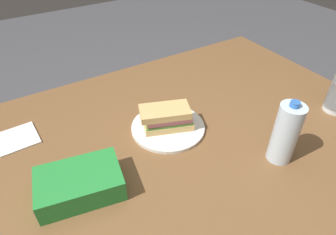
{
  "coord_description": "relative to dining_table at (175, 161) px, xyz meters",
  "views": [
    {
      "loc": [
        0.4,
        0.61,
        1.45
      ],
      "look_at": [
        -0.02,
        -0.08,
        0.82
      ],
      "focal_mm": 31.61,
      "sensor_mm": 36.0,
      "label": 1
    }
  ],
  "objects": [
    {
      "name": "chip_bag",
      "position": [
        0.33,
        0.03,
        0.12
      ],
      "size": [
        0.25,
        0.19,
        0.07
      ],
      "primitive_type": "cube",
      "rotation": [
        0.0,
        0.0,
        6.1
      ],
      "color": "#268C38",
      "rests_on": "dining_table"
    },
    {
      "name": "sandwich",
      "position": [
        -0.02,
        -0.08,
        0.14
      ],
      "size": [
        0.2,
        0.14,
        0.08
      ],
      "color": "#DBB26B",
      "rests_on": "paper_plate"
    },
    {
      "name": "dining_table",
      "position": [
        0.0,
        0.0,
        0.0
      ],
      "size": [
        1.63,
        1.13,
        0.77
      ],
      "color": "brown",
      "rests_on": "ground_plane"
    },
    {
      "name": "water_bottle_spare",
      "position": [
        -0.25,
        0.22,
        0.18
      ],
      "size": [
        0.08,
        0.08,
        0.22
      ],
      "color": "silver",
      "rests_on": "dining_table"
    },
    {
      "name": "paper_napkin",
      "position": [
        0.45,
        -0.3,
        0.09
      ],
      "size": [
        0.14,
        0.14,
        0.01
      ],
      "primitive_type": "cube",
      "rotation": [
        0.0,
        0.0,
        4.76
      ],
      "color": "white",
      "rests_on": "dining_table"
    },
    {
      "name": "paper_plate",
      "position": [
        -0.02,
        -0.08,
        0.09
      ],
      "size": [
        0.26,
        0.26,
        0.01
      ],
      "primitive_type": "cylinder",
      "color": "white",
      "rests_on": "dining_table"
    }
  ]
}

